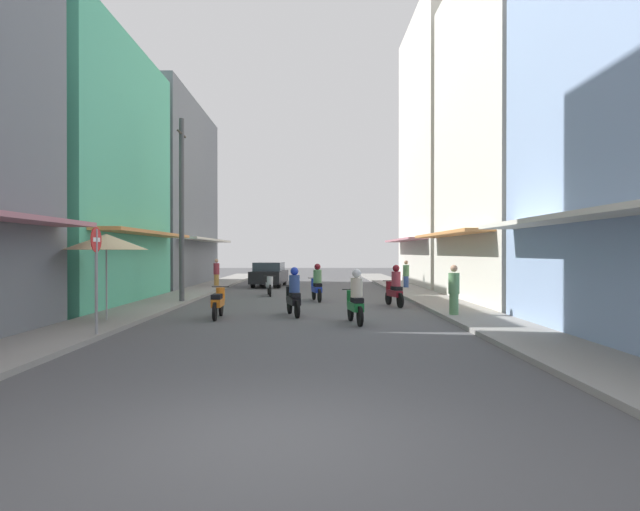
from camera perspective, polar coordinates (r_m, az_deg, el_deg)
The scene contains 20 objects.
ground_plane at distance 23.17m, azimuth -1.88°, elevation -4.73°, with size 93.31×93.31×0.00m, color #4C4C4F.
sidewalk_left at distance 23.93m, azimuth -15.20°, elevation -4.43°, with size 2.02×50.41×0.12m, color gray.
sidewalk_right at distance 23.69m, azimuth 11.58°, elevation -4.48°, with size 2.02×50.41×0.12m, color gray.
building_left_mid at distance 23.52m, azimuth -26.06°, elevation 7.87°, with size 7.05×10.07×10.30m.
building_left_far at distance 34.36m, azimuth -17.65°, elevation 6.14°, with size 7.05×12.22×11.06m.
building_right_mid at distance 24.12m, azimuth 21.79°, elevation 11.99°, with size 7.05×9.65×13.87m.
building_right_far at distance 34.44m, azimuth 14.80°, elevation 10.66°, with size 7.05×10.42×16.45m.
motorbike_orange at distance 16.96m, azimuth -10.78°, elevation -4.89°, with size 0.55×1.81×0.96m.
motorbike_black at distance 17.21m, azimuth -2.86°, elevation -4.14°, with size 0.65×1.78×1.58m.
motorbike_green at distance 15.40m, azimuth 3.78°, elevation -4.67°, with size 0.56×1.80×1.58m.
motorbike_blue at distance 22.37m, azimuth -0.36°, elevation -3.10°, with size 0.60×1.79×1.58m.
motorbike_silver at distance 25.32m, azimuth -5.42°, elevation -3.15°, with size 0.56×1.80×0.96m.
motorbike_maroon at distance 20.43m, azimuth 7.94°, elevation -3.43°, with size 0.63×1.79×1.58m.
parked_car at distance 31.91m, azimuth -5.42°, elevation -2.00°, with size 2.06×4.22×1.45m.
pedestrian_crossing at distance 17.09m, azimuth 14.08°, elevation -3.76°, with size 0.34×0.34×1.66m.
pedestrian_midway at distance 29.77m, azimuth 9.16°, elevation -2.07°, with size 0.34×0.34×1.60m.
pedestrian_foreground at distance 31.54m, azimuth -10.97°, elevation -1.87°, with size 0.34×0.34×1.66m.
vendor_umbrella at distance 16.38m, azimuth -21.80°, elevation 1.36°, with size 2.31×2.31×2.57m.
utility_pole at distance 21.91m, azimuth -14.52°, elevation 4.78°, with size 0.20×1.20×7.34m.
street_sign_no_entry at distance 13.68m, azimuth -22.74°, elevation -1.08°, with size 0.07×0.60×2.65m.
Camera 1 is at (0.51, -5.87, 2.05)m, focal length 30.03 mm.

